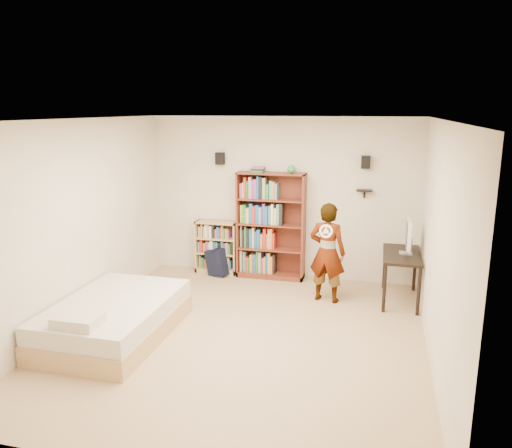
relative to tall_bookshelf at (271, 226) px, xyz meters
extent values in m
cube|color=tan|center=(0.15, -2.33, -0.90)|extent=(4.50, 5.00, 0.01)
cube|color=silver|center=(0.15, 0.17, 0.45)|extent=(4.50, 0.02, 2.70)
cube|color=silver|center=(0.15, -4.83, 0.45)|extent=(4.50, 0.02, 2.70)
cube|color=silver|center=(-2.10, -2.33, 0.45)|extent=(0.02, 5.00, 2.70)
cube|color=silver|center=(2.40, -2.33, 0.45)|extent=(0.02, 5.00, 2.70)
cube|color=white|center=(0.15, -2.33, 1.80)|extent=(4.50, 5.00, 0.02)
cube|color=silver|center=(0.15, 0.14, 1.77)|extent=(4.50, 0.06, 0.06)
cube|color=silver|center=(0.15, -4.80, 1.77)|extent=(4.50, 0.06, 0.06)
cube|color=silver|center=(-2.07, -2.33, 1.77)|extent=(0.06, 5.00, 0.06)
cube|color=silver|center=(2.37, -2.33, 1.77)|extent=(0.06, 5.00, 0.06)
cube|color=black|center=(-0.90, 0.07, 1.10)|extent=(0.14, 0.12, 0.20)
cube|color=black|center=(1.50, 0.07, 1.10)|extent=(0.14, 0.12, 0.20)
cube|color=black|center=(1.50, 0.08, 0.65)|extent=(0.25, 0.16, 0.02)
imported|color=black|center=(1.04, -0.83, -0.15)|extent=(0.61, 0.46, 1.50)
torus|color=silver|center=(1.04, -1.11, 0.24)|extent=(0.20, 0.07, 0.20)
camera|label=1|loc=(1.74, -7.94, 1.93)|focal=35.00mm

